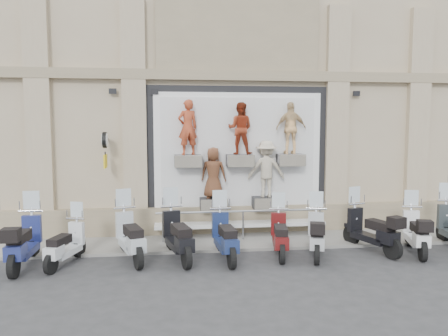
{
  "coord_description": "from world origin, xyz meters",
  "views": [
    {
      "loc": [
        -2.09,
        -10.22,
        3.37
      ],
      "look_at": [
        -0.57,
        1.9,
        2.17
      ],
      "focal_mm": 35.0,
      "sensor_mm": 36.0,
      "label": 1
    }
  ],
  "objects_px": {
    "scooter_g": "(317,226)",
    "guard_rail": "(243,226)",
    "scooter_e": "(225,227)",
    "scooter_b": "(65,236)",
    "scooter_c": "(130,226)",
    "scooter_d": "(178,226)",
    "clock_sign_bracket": "(105,145)",
    "scooter_f": "(280,226)",
    "scooter_h": "(371,221)",
    "scooter_a": "(24,231)",
    "scooter_i": "(416,224)"
  },
  "relations": [
    {
      "from": "scooter_e",
      "to": "scooter_g",
      "type": "bearing_deg",
      "value": -4.94
    },
    {
      "from": "scooter_e",
      "to": "scooter_h",
      "type": "height_order",
      "value": "scooter_h"
    },
    {
      "from": "scooter_b",
      "to": "scooter_f",
      "type": "distance_m",
      "value": 5.32
    },
    {
      "from": "guard_rail",
      "to": "scooter_f",
      "type": "relative_size",
      "value": 2.64
    },
    {
      "from": "scooter_b",
      "to": "scooter_c",
      "type": "xyz_separation_m",
      "value": [
        1.52,
        0.21,
        0.13
      ]
    },
    {
      "from": "scooter_a",
      "to": "scooter_c",
      "type": "distance_m",
      "value": 2.47
    },
    {
      "from": "scooter_b",
      "to": "scooter_h",
      "type": "distance_m",
      "value": 7.82
    },
    {
      "from": "guard_rail",
      "to": "scooter_d",
      "type": "height_order",
      "value": "scooter_d"
    },
    {
      "from": "guard_rail",
      "to": "scooter_d",
      "type": "distance_m",
      "value": 2.44
    },
    {
      "from": "guard_rail",
      "to": "scooter_g",
      "type": "bearing_deg",
      "value": -44.4
    },
    {
      "from": "clock_sign_bracket",
      "to": "scooter_a",
      "type": "distance_m",
      "value": 3.27
    },
    {
      "from": "scooter_h",
      "to": "clock_sign_bracket",
      "type": "bearing_deg",
      "value": 146.91
    },
    {
      "from": "scooter_c",
      "to": "scooter_h",
      "type": "distance_m",
      "value": 6.3
    },
    {
      "from": "scooter_b",
      "to": "scooter_h",
      "type": "relative_size",
      "value": 0.87
    },
    {
      "from": "scooter_i",
      "to": "guard_rail",
      "type": "bearing_deg",
      "value": 176.23
    },
    {
      "from": "scooter_b",
      "to": "scooter_e",
      "type": "relative_size",
      "value": 0.87
    },
    {
      "from": "scooter_i",
      "to": "scooter_b",
      "type": "bearing_deg",
      "value": -163.28
    },
    {
      "from": "scooter_f",
      "to": "scooter_h",
      "type": "relative_size",
      "value": 0.93
    },
    {
      "from": "scooter_e",
      "to": "scooter_h",
      "type": "distance_m",
      "value": 3.96
    },
    {
      "from": "scooter_b",
      "to": "scooter_e",
      "type": "xyz_separation_m",
      "value": [
        3.87,
        -0.03,
        0.11
      ]
    },
    {
      "from": "scooter_b",
      "to": "scooter_c",
      "type": "distance_m",
      "value": 1.54
    },
    {
      "from": "clock_sign_bracket",
      "to": "scooter_a",
      "type": "xyz_separation_m",
      "value": [
        -1.64,
        -2.06,
        -1.94
      ]
    },
    {
      "from": "scooter_g",
      "to": "scooter_h",
      "type": "distance_m",
      "value": 1.59
    },
    {
      "from": "scooter_e",
      "to": "scooter_h",
      "type": "relative_size",
      "value": 1.0
    },
    {
      "from": "guard_rail",
      "to": "scooter_e",
      "type": "bearing_deg",
      "value": -114.6
    },
    {
      "from": "scooter_e",
      "to": "scooter_g",
      "type": "distance_m",
      "value": 2.37
    },
    {
      "from": "scooter_g",
      "to": "guard_rail",
      "type": "bearing_deg",
      "value": 153.18
    },
    {
      "from": "guard_rail",
      "to": "scooter_a",
      "type": "relative_size",
      "value": 2.37
    },
    {
      "from": "scooter_d",
      "to": "scooter_g",
      "type": "bearing_deg",
      "value": -15.92
    },
    {
      "from": "scooter_d",
      "to": "scooter_h",
      "type": "height_order",
      "value": "scooter_d"
    },
    {
      "from": "scooter_f",
      "to": "scooter_b",
      "type": "bearing_deg",
      "value": -168.45
    },
    {
      "from": "guard_rail",
      "to": "scooter_i",
      "type": "bearing_deg",
      "value": -21.22
    },
    {
      "from": "scooter_h",
      "to": "scooter_e",
      "type": "bearing_deg",
      "value": 164.38
    },
    {
      "from": "scooter_d",
      "to": "scooter_f",
      "type": "xyz_separation_m",
      "value": [
        2.63,
        0.03,
        -0.09
      ]
    },
    {
      "from": "scooter_g",
      "to": "scooter_i",
      "type": "bearing_deg",
      "value": 15.95
    },
    {
      "from": "guard_rail",
      "to": "scooter_c",
      "type": "height_order",
      "value": "scooter_c"
    },
    {
      "from": "guard_rail",
      "to": "scooter_f",
      "type": "distance_m",
      "value": 1.64
    },
    {
      "from": "scooter_b",
      "to": "scooter_c",
      "type": "relative_size",
      "value": 0.84
    },
    {
      "from": "scooter_g",
      "to": "scooter_h",
      "type": "relative_size",
      "value": 0.95
    },
    {
      "from": "scooter_c",
      "to": "scooter_d",
      "type": "relative_size",
      "value": 0.98
    },
    {
      "from": "scooter_i",
      "to": "clock_sign_bracket",
      "type": "bearing_deg",
      "value": -177.18
    },
    {
      "from": "clock_sign_bracket",
      "to": "scooter_b",
      "type": "xyz_separation_m",
      "value": [
        -0.7,
        -2.04,
        -2.08
      ]
    },
    {
      "from": "scooter_d",
      "to": "scooter_h",
      "type": "xyz_separation_m",
      "value": [
        5.13,
        0.06,
        -0.04
      ]
    },
    {
      "from": "scooter_f",
      "to": "scooter_g",
      "type": "distance_m",
      "value": 0.93
    },
    {
      "from": "clock_sign_bracket",
      "to": "scooter_e",
      "type": "xyz_separation_m",
      "value": [
        3.17,
        -2.06,
        -1.97
      ]
    },
    {
      "from": "scooter_i",
      "to": "scooter_e",
      "type": "bearing_deg",
      "value": -163.54
    },
    {
      "from": "scooter_b",
      "to": "scooter_g",
      "type": "xyz_separation_m",
      "value": [
        6.24,
        -0.04,
        0.07
      ]
    },
    {
      "from": "clock_sign_bracket",
      "to": "scooter_f",
      "type": "relative_size",
      "value": 0.53
    },
    {
      "from": "clock_sign_bracket",
      "to": "scooter_f",
      "type": "xyz_separation_m",
      "value": [
        4.62,
        -1.9,
        -2.02
      ]
    },
    {
      "from": "scooter_f",
      "to": "scooter_i",
      "type": "height_order",
      "value": "scooter_i"
    }
  ]
}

